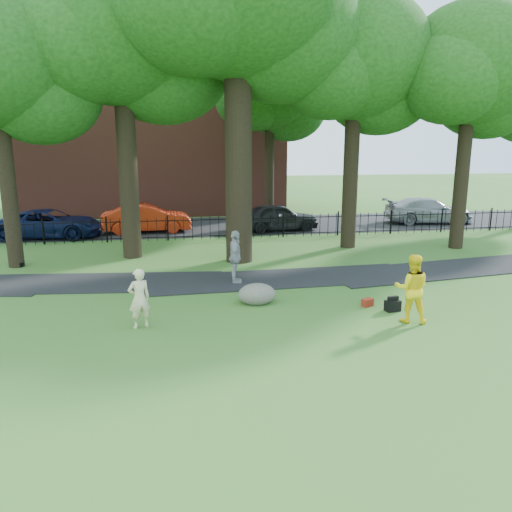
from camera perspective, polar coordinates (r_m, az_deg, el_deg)
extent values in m
plane|color=#366523|center=(14.46, 1.73, -6.94)|extent=(120.00, 120.00, 0.00)
cube|color=black|center=(18.30, 2.46, -2.67)|extent=(36.07, 3.85, 0.03)
cube|color=black|center=(29.87, -4.18, 3.42)|extent=(80.00, 7.00, 0.02)
cube|color=black|center=(25.78, -3.40, 4.21)|extent=(44.00, 0.04, 0.04)
cube|color=black|center=(25.92, -3.37, 2.38)|extent=(44.00, 0.04, 0.04)
cube|color=brown|center=(37.39, -11.83, 14.32)|extent=(18.00, 8.00, 12.00)
cylinder|color=black|center=(20.52, -2.04, 13.85)|extent=(1.10, 1.10, 10.50)
ellipsoid|color=#173E11|center=(22.31, 2.78, 24.25)|extent=(6.72, 6.72, 5.71)
cylinder|color=black|center=(21.82, -26.64, 8.78)|extent=(0.60, 0.60, 7.70)
ellipsoid|color=#173E11|center=(22.25, -23.40, 16.83)|extent=(4.80, 4.80, 4.08)
cylinder|color=black|center=(21.93, -14.54, 11.57)|extent=(0.80, 0.80, 9.10)
ellipsoid|color=#173E11|center=(22.37, -15.30, 23.97)|extent=(7.20, 7.20, 6.12)
ellipsoid|color=#173E11|center=(22.96, -10.56, 20.59)|extent=(5.76, 5.76, 4.90)
ellipsoid|color=#173E11|center=(21.69, -19.44, 21.97)|extent=(5.40, 5.40, 4.59)
cylinder|color=black|center=(23.79, 10.84, 10.98)|extent=(0.70, 0.70, 8.40)
ellipsoid|color=#173E11|center=(24.07, 11.32, 21.59)|extent=(6.60, 6.60, 5.61)
ellipsoid|color=#173E11|center=(25.22, 13.83, 18.32)|extent=(5.28, 5.28, 4.49)
ellipsoid|color=#173E11|center=(22.93, 8.55, 20.32)|extent=(4.95, 4.95, 4.21)
cylinder|color=black|center=(25.08, 22.58, 9.92)|extent=(0.64, 0.64, 8.05)
ellipsoid|color=#173E11|center=(25.29, 23.46, 19.57)|extent=(6.20, 6.20, 5.27)
ellipsoid|color=#173E11|center=(26.56, 24.94, 16.56)|extent=(4.96, 4.96, 4.22)
ellipsoid|color=#173E11|center=(24.05, 21.51, 18.46)|extent=(4.65, 4.65, 3.95)
imported|color=beige|center=(13.76, -13.20, -4.73)|extent=(0.70, 0.58, 1.64)
imported|color=yellow|center=(14.44, 17.37, -3.56)|extent=(1.13, 1.01, 1.93)
imported|color=#9B9CA0|center=(17.58, -2.38, -0.13)|extent=(0.63, 1.17, 1.89)
ellipsoid|color=slate|center=(15.53, 0.11, -4.19)|extent=(1.36, 1.15, 0.69)
cylinder|color=black|center=(21.95, -25.72, 2.56)|extent=(0.11, 0.11, 2.91)
cylinder|color=black|center=(22.20, -25.38, -0.89)|extent=(0.33, 0.33, 0.18)
cube|color=black|center=(21.75, -26.13, 6.68)|extent=(0.26, 0.26, 0.27)
cone|color=black|center=(21.74, -26.17, 7.16)|extent=(0.29, 0.29, 0.15)
cube|color=black|center=(15.42, 15.35, -5.50)|extent=(0.47, 0.34, 0.33)
cube|color=maroon|center=(15.69, 12.62, -5.20)|extent=(0.40, 0.34, 0.23)
imported|color=#B1260D|center=(28.29, -12.37, 4.24)|extent=(4.87, 1.89, 1.58)
imported|color=#0B1438|center=(28.23, -22.51, 3.43)|extent=(5.58, 3.09, 1.48)
imported|color=black|center=(28.23, 2.53, 4.48)|extent=(4.69, 2.25, 1.55)
imported|color=#96989E|center=(32.63, 19.08, 4.93)|extent=(5.51, 2.66, 1.55)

